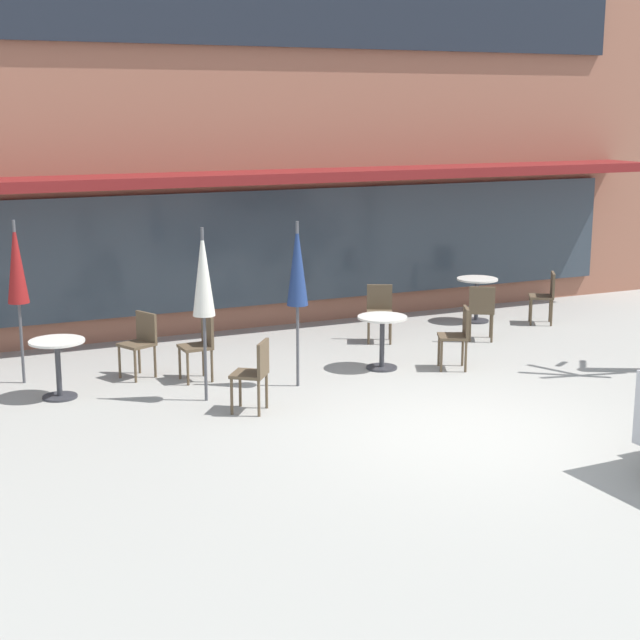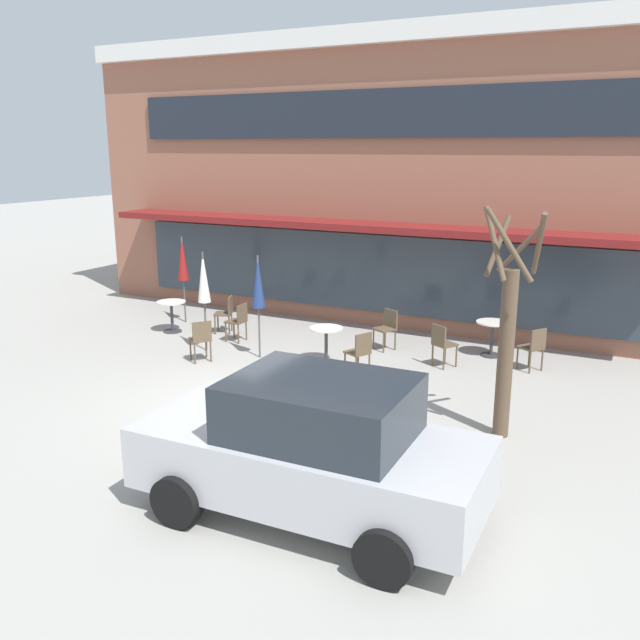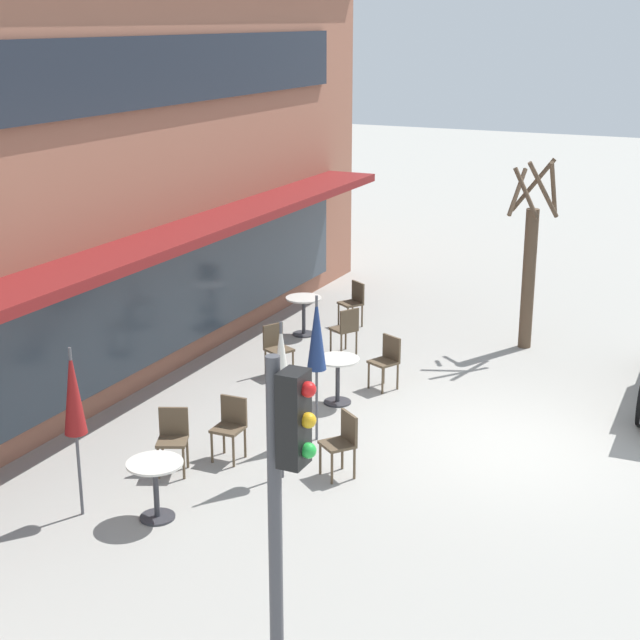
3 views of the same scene
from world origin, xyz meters
name	(u,v)px [view 1 (image 1 of 3)]	position (x,y,z in m)	size (l,w,h in m)	color
ground_plane	(466,430)	(0.00, 0.00, 0.00)	(80.00, 80.00, 0.00)	#9E9B93
building_facade	(195,111)	(0.00, 9.96, 3.55)	(16.65, 9.10, 7.11)	#935B47
cafe_table_near_wall	(58,359)	(-4.02, 3.24, 0.52)	(0.70, 0.70, 0.76)	#333338
cafe_table_streetside	(382,333)	(0.39, 2.78, 0.52)	(0.70, 0.70, 0.76)	#333338
cafe_table_by_tree	(477,292)	(3.34, 4.83, 0.52)	(0.70, 0.70, 0.76)	#333338
patio_umbrella_green_folded	(297,265)	(-1.04, 2.47, 1.63)	(0.28, 0.28, 2.20)	#4C4C51
patio_umbrella_cream_folded	(16,263)	(-4.33, 4.15, 1.63)	(0.28, 0.28, 2.20)	#4C4C51
patio_umbrella_corner_open	(203,274)	(-2.35, 2.35, 1.63)	(0.28, 0.28, 2.20)	#4C4C51
cafe_chair_0	(458,333)	(1.36, 2.32, 0.53)	(0.53, 0.53, 0.89)	brown
cafe_chair_1	(481,308)	(2.61, 3.61, 0.53)	(0.55, 0.55, 0.89)	brown
cafe_chair_2	(141,340)	(-2.81, 3.79, 0.53)	(0.53, 0.53, 0.89)	brown
cafe_chair_3	(380,308)	(1.15, 4.28, 0.53)	(0.54, 0.54, 0.89)	brown
cafe_chair_4	(546,294)	(4.32, 4.20, 0.53)	(0.55, 0.55, 0.89)	brown
cafe_chair_5	(201,342)	(-2.12, 3.29, 0.53)	(0.41, 0.41, 0.89)	brown
cafe_chair_6	(255,370)	(-1.95, 1.65, 0.53)	(0.56, 0.56, 0.89)	brown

